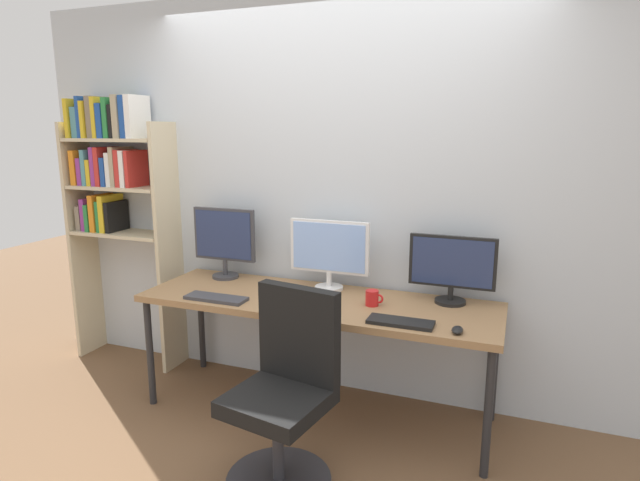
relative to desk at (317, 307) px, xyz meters
name	(u,v)px	position (x,y,z in m)	size (l,w,h in m)	color
ground_plane	(276,466)	(0.00, -0.60, -0.69)	(12.00, 12.00, 0.00)	brown
wall_back	(340,198)	(0.00, 0.42, 0.61)	(4.56, 0.10, 2.60)	silver
desk	(317,307)	(0.00, 0.00, 0.00)	(2.16, 0.68, 0.74)	#936D47
bookshelf	(114,184)	(-1.68, 0.23, 0.66)	(0.83, 0.28, 1.97)	beige
office_chair	(285,409)	(0.10, -0.69, -0.29)	(0.52, 0.52, 0.99)	#2D2D33
monitor_left	(224,239)	(-0.76, 0.21, 0.32)	(0.45, 0.18, 0.48)	#38383D
monitor_center	(329,251)	(0.00, 0.21, 0.30)	(0.52, 0.18, 0.45)	silver
monitor_right	(452,267)	(0.76, 0.21, 0.27)	(0.50, 0.18, 0.40)	black
keyboard_left	(216,298)	(-0.56, -0.23, 0.06)	(0.38, 0.13, 0.02)	#38383D
keyboard_right	(401,322)	(0.56, -0.23, 0.06)	(0.35, 0.13, 0.02)	black
computer_mouse	(457,330)	(0.85, -0.25, 0.07)	(0.06, 0.10, 0.03)	black
coffee_mug	(372,298)	(0.34, 0.00, 0.10)	(0.11, 0.08, 0.09)	red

